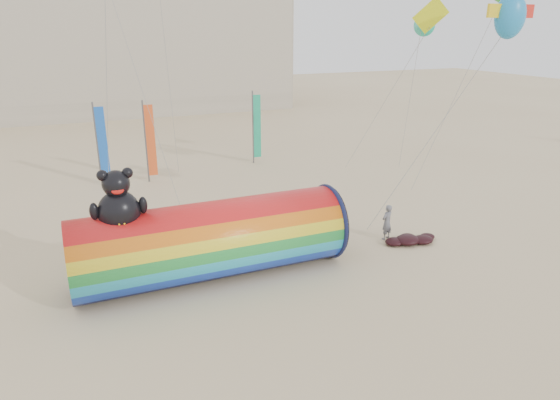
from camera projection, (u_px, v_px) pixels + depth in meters
name	position (u px, v px, depth m)	size (l,w,h in m)	color
ground	(283.00, 267.00, 20.69)	(160.00, 160.00, 0.00)	#CCB58C
hotel_building	(7.00, 18.00, 52.75)	(60.40, 15.40, 20.60)	#B7AD99
windsock_assembly	(212.00, 238.00, 19.48)	(10.56, 3.22, 4.87)	red
kite_handler	(387.00, 222.00, 23.17)	(0.61, 0.40, 1.68)	slate
fabric_bundle	(411.00, 239.00, 22.94)	(2.62, 1.35, 0.41)	black
festival_banners	(173.00, 137.00, 32.53)	(11.31, 1.87, 5.20)	#59595E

